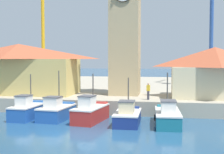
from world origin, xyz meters
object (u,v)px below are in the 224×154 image
at_px(fishing_boat_left_outer, 56,111).
at_px(warehouse_left, 19,68).
at_px(fishing_boat_left_inner, 90,112).
at_px(fishing_boat_mid_left, 128,116).
at_px(fishing_boat_far_left, 28,110).
at_px(port_crane_near, 44,37).
at_px(fishing_boat_center, 168,116).
at_px(clock_tower, 125,20).
at_px(warehouse_right, 215,72).
at_px(port_crane_far, 211,34).
at_px(dock_worker_near_tower, 148,91).

bearing_deg(fishing_boat_left_outer, warehouse_left, 134.90).
bearing_deg(fishing_boat_left_inner, fishing_boat_mid_left, -9.18).
bearing_deg(fishing_boat_far_left, fishing_boat_left_outer, 1.28).
bearing_deg(port_crane_near, fishing_boat_left_outer, -65.66).
bearing_deg(fishing_boat_center, port_crane_near, 130.18).
height_order(fishing_boat_left_outer, clock_tower, clock_tower).
distance_m(fishing_boat_left_outer, fishing_boat_left_inner, 3.17).
xyz_separation_m(fishing_boat_left_outer, port_crane_near, (-10.41, 23.01, 8.13)).
relative_size(fishing_boat_far_left, warehouse_left, 0.33).
distance_m(clock_tower, warehouse_right, 10.84).
relative_size(fishing_boat_left_outer, port_crane_far, 0.21).
bearing_deg(dock_worker_near_tower, warehouse_left, 168.91).
height_order(fishing_boat_left_inner, warehouse_right, warehouse_right).
relative_size(warehouse_left, warehouse_right, 1.49).
xyz_separation_m(fishing_boat_left_outer, dock_worker_near_tower, (7.72, 4.12, 1.49)).
relative_size(fishing_boat_left_inner, warehouse_left, 0.35).
height_order(fishing_boat_left_outer, warehouse_right, warehouse_right).
distance_m(fishing_boat_far_left, fishing_boat_left_inner, 5.78).
distance_m(clock_tower, dock_worker_near_tower, 8.73).
bearing_deg(fishing_boat_mid_left, warehouse_left, 149.34).
bearing_deg(fishing_boat_far_left, fishing_boat_left_inner, -3.23).
bearing_deg(warehouse_left, fishing_boat_mid_left, -30.66).
relative_size(port_crane_near, dock_worker_near_tower, 11.49).
relative_size(fishing_boat_center, clock_tower, 0.31).
relative_size(fishing_boat_far_left, fishing_boat_center, 0.83).
distance_m(fishing_boat_left_outer, clock_tower, 12.88).
relative_size(port_crane_near, port_crane_far, 0.91).
height_order(fishing_boat_left_inner, clock_tower, clock_tower).
distance_m(port_crane_near, port_crane_far, 26.17).
xyz_separation_m(clock_tower, port_crane_far, (10.76, 13.29, -0.58)).
xyz_separation_m(fishing_boat_center, port_crane_far, (6.16, 21.93, 8.21)).
xyz_separation_m(fishing_boat_mid_left, warehouse_right, (7.88, 8.13, 3.32)).
xyz_separation_m(fishing_boat_far_left, fishing_boat_center, (12.17, -0.56, -0.05)).
relative_size(fishing_boat_left_outer, fishing_boat_left_inner, 0.92).
distance_m(fishing_boat_center, dock_worker_near_tower, 5.29).
bearing_deg(dock_worker_near_tower, fishing_boat_left_outer, -151.93).
height_order(fishing_boat_left_outer, warehouse_left, warehouse_left).
relative_size(fishing_boat_left_outer, port_crane_near, 0.23).
bearing_deg(port_crane_near, fishing_boat_left_inner, -59.92).
bearing_deg(warehouse_right, fishing_boat_center, -120.90).
bearing_deg(port_crane_near, warehouse_left, -77.91).
relative_size(fishing_boat_left_inner, dock_worker_near_tower, 2.89).
bearing_deg(warehouse_right, clock_tower, 175.11).
bearing_deg(fishing_boat_far_left, clock_tower, 46.88).
relative_size(fishing_boat_far_left, fishing_boat_mid_left, 1.01).
bearing_deg(warehouse_right, warehouse_left, -179.38).
xyz_separation_m(port_crane_near, dock_worker_near_tower, (18.13, -18.89, -6.64)).
relative_size(clock_tower, warehouse_left, 1.28).
bearing_deg(fishing_boat_mid_left, port_crane_far, 67.18).
bearing_deg(warehouse_right, fishing_boat_left_outer, -153.07).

